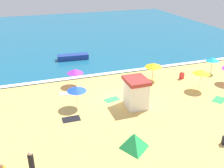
{
  "coord_description": "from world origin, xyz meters",
  "views": [
    {
      "loc": [
        -7.81,
        -20.95,
        11.74
      ],
      "look_at": [
        -0.05,
        1.79,
        0.8
      ],
      "focal_mm": 41.86,
      "sensor_mm": 36.0,
      "label": 1
    }
  ],
  "objects_px": {
    "lifeguard_cabana": "(136,92)",
    "beachgoer_3": "(32,165)",
    "beach_umbrella_1": "(75,71)",
    "beach_tent": "(134,140)",
    "beach_umbrella_8": "(213,59)",
    "beach_umbrella_7": "(202,72)",
    "beachgoer_8": "(182,76)",
    "small_boat_0": "(73,57)",
    "beach_umbrella_3": "(153,65)",
    "beach_umbrella_4": "(77,89)"
  },
  "relations": [
    {
      "from": "lifeguard_cabana",
      "to": "beach_umbrella_3",
      "type": "height_order",
      "value": "lifeguard_cabana"
    },
    {
      "from": "small_boat_0",
      "to": "beach_umbrella_1",
      "type": "bearing_deg",
      "value": -99.13
    },
    {
      "from": "beach_umbrella_1",
      "to": "beach_tent",
      "type": "height_order",
      "value": "beach_umbrella_1"
    },
    {
      "from": "beach_umbrella_3",
      "to": "beachgoer_8",
      "type": "xyz_separation_m",
      "value": [
        3.24,
        -0.88,
        -1.35
      ]
    },
    {
      "from": "beach_umbrella_3",
      "to": "beach_tent",
      "type": "bearing_deg",
      "value": -122.82
    },
    {
      "from": "lifeguard_cabana",
      "to": "beachgoer_8",
      "type": "relative_size",
      "value": 2.92
    },
    {
      "from": "lifeguard_cabana",
      "to": "small_boat_0",
      "type": "distance_m",
      "value": 14.75
    },
    {
      "from": "beach_tent",
      "to": "beachgoer_3",
      "type": "xyz_separation_m",
      "value": [
        -6.93,
        -0.63,
        0.31
      ]
    },
    {
      "from": "beach_umbrella_7",
      "to": "beach_tent",
      "type": "relative_size",
      "value": 1.07
    },
    {
      "from": "beach_umbrella_7",
      "to": "beachgoer_3",
      "type": "relative_size",
      "value": 1.25
    },
    {
      "from": "beach_tent",
      "to": "beachgoer_3",
      "type": "bearing_deg",
      "value": -174.77
    },
    {
      "from": "beach_umbrella_7",
      "to": "small_boat_0",
      "type": "bearing_deg",
      "value": 128.26
    },
    {
      "from": "beach_umbrella_3",
      "to": "small_boat_0",
      "type": "relative_size",
      "value": 0.62
    },
    {
      "from": "beachgoer_8",
      "to": "small_boat_0",
      "type": "relative_size",
      "value": 0.22
    },
    {
      "from": "beach_umbrella_4",
      "to": "small_boat_0",
      "type": "relative_size",
      "value": 0.58
    },
    {
      "from": "beachgoer_3",
      "to": "small_boat_0",
      "type": "distance_m",
      "value": 21.55
    },
    {
      "from": "beach_umbrella_1",
      "to": "beach_umbrella_8",
      "type": "xyz_separation_m",
      "value": [
        16.04,
        -1.68,
        0.08
      ]
    },
    {
      "from": "beach_umbrella_7",
      "to": "beachgoer_3",
      "type": "height_order",
      "value": "beach_umbrella_7"
    },
    {
      "from": "beach_umbrella_1",
      "to": "beachgoer_8",
      "type": "xyz_separation_m",
      "value": [
        11.72,
        -2.13,
        -1.24
      ]
    },
    {
      "from": "beach_umbrella_1",
      "to": "beach_umbrella_4",
      "type": "bearing_deg",
      "value": -99.71
    },
    {
      "from": "beach_umbrella_8",
      "to": "beach_tent",
      "type": "bearing_deg",
      "value": -145.0
    },
    {
      "from": "beach_umbrella_8",
      "to": "small_boat_0",
      "type": "bearing_deg",
      "value": 146.01
    },
    {
      "from": "beach_umbrella_1",
      "to": "beach_umbrella_7",
      "type": "bearing_deg",
      "value": -23.46
    },
    {
      "from": "beach_umbrella_1",
      "to": "small_boat_0",
      "type": "bearing_deg",
      "value": 80.87
    },
    {
      "from": "beach_umbrella_3",
      "to": "beach_umbrella_8",
      "type": "height_order",
      "value": "beach_umbrella_3"
    },
    {
      "from": "small_boat_0",
      "to": "lifeguard_cabana",
      "type": "bearing_deg",
      "value": -78.51
    },
    {
      "from": "beach_umbrella_3",
      "to": "small_boat_0",
      "type": "xyz_separation_m",
      "value": [
        -7.16,
        9.49,
        -1.3
      ]
    },
    {
      "from": "beach_umbrella_3",
      "to": "beach_umbrella_4",
      "type": "distance_m",
      "value": 9.91
    },
    {
      "from": "beach_umbrella_4",
      "to": "beach_tent",
      "type": "xyz_separation_m",
      "value": [
        2.57,
        -6.98,
        -1.25
      ]
    },
    {
      "from": "beach_tent",
      "to": "beach_umbrella_4",
      "type": "bearing_deg",
      "value": 110.19
    },
    {
      "from": "lifeguard_cabana",
      "to": "beachgoer_3",
      "type": "relative_size",
      "value": 1.44
    },
    {
      "from": "beach_umbrella_1",
      "to": "beach_tent",
      "type": "relative_size",
      "value": 1.03
    },
    {
      "from": "beach_umbrella_1",
      "to": "beach_umbrella_4",
      "type": "height_order",
      "value": "beach_umbrella_4"
    },
    {
      "from": "beach_umbrella_7",
      "to": "small_boat_0",
      "type": "xyz_separation_m",
      "value": [
        -10.57,
        13.4,
        -1.53
      ]
    },
    {
      "from": "beach_umbrella_1",
      "to": "beach_umbrella_7",
      "type": "distance_m",
      "value": 12.97
    },
    {
      "from": "beach_tent",
      "to": "beachgoer_8",
      "type": "bearing_deg",
      "value": 43.79
    },
    {
      "from": "lifeguard_cabana",
      "to": "beach_umbrella_1",
      "type": "xyz_separation_m",
      "value": [
        -4.26,
        6.19,
        0.27
      ]
    },
    {
      "from": "beachgoer_8",
      "to": "beachgoer_3",
      "type": "bearing_deg",
      "value": -148.92
    },
    {
      "from": "beach_umbrella_4",
      "to": "beachgoer_3",
      "type": "height_order",
      "value": "beach_umbrella_4"
    },
    {
      "from": "beachgoer_3",
      "to": "beach_tent",
      "type": "bearing_deg",
      "value": 5.23
    },
    {
      "from": "beach_umbrella_7",
      "to": "beach_umbrella_8",
      "type": "distance_m",
      "value": 5.42
    },
    {
      "from": "beach_umbrella_7",
      "to": "beach_umbrella_3",
      "type": "bearing_deg",
      "value": 131.09
    },
    {
      "from": "beach_tent",
      "to": "beach_umbrella_8",
      "type": "bearing_deg",
      "value": 35.0
    },
    {
      "from": "beach_umbrella_1",
      "to": "beach_umbrella_8",
      "type": "distance_m",
      "value": 16.13
    },
    {
      "from": "lifeguard_cabana",
      "to": "beachgoer_8",
      "type": "height_order",
      "value": "lifeguard_cabana"
    },
    {
      "from": "beach_umbrella_8",
      "to": "beachgoer_3",
      "type": "distance_m",
      "value": 23.73
    },
    {
      "from": "lifeguard_cabana",
      "to": "small_boat_0",
      "type": "relative_size",
      "value": 0.64
    },
    {
      "from": "beach_umbrella_7",
      "to": "small_boat_0",
      "type": "relative_size",
      "value": 0.56
    },
    {
      "from": "lifeguard_cabana",
      "to": "beach_umbrella_8",
      "type": "height_order",
      "value": "lifeguard_cabana"
    },
    {
      "from": "small_boat_0",
      "to": "beach_umbrella_8",
      "type": "bearing_deg",
      "value": -33.99
    }
  ]
}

